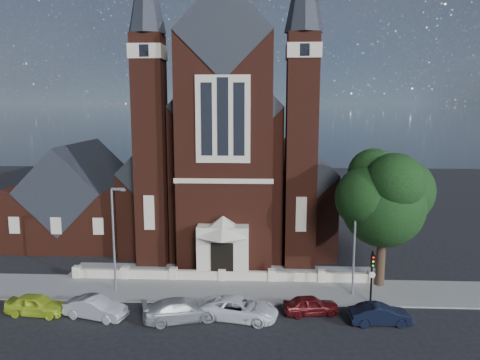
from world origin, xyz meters
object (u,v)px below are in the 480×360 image
Objects in this scene: car_silver_a at (96,308)px; car_silver_b at (181,310)px; church at (234,158)px; traffic_signal at (372,270)px; street_tree at (386,201)px; street_lamp_left at (114,233)px; car_lime_van at (36,305)px; car_dark_red at (311,305)px; parish_hall at (80,202)px; car_white_suv at (239,309)px; street_lamp_right at (356,236)px; car_navy at (380,314)px.

car_silver_b is (5.79, -0.10, 0.02)m from car_silver_a.
church reaches higher than traffic_signal.
street_tree is 17.21m from car_silver_b.
car_lime_van is at bearing -135.54° from street_lamp_left.
car_silver_a is at bearing -163.20° from street_tree.
car_dark_red is (8.71, 1.31, -0.08)m from car_silver_b.
car_silver_b is at bearing -167.08° from traffic_signal.
traffic_signal is 1.05× the size of car_dark_red.
church is at bearing 126.17° from street_tree.
street_lamp_left is at bearing 13.77° from car_silver_a.
car_lime_van is (-24.77, -5.89, -6.26)m from street_tree.
street_lamp_left is (-20.51, -1.71, -2.36)m from street_tree.
car_lime_van is at bearing 69.83° from car_silver_b.
traffic_signal is 5.14m from car_dark_red.
parish_hall is 20.44m from car_silver_a.
church is at bearing 118.20° from traffic_signal.
car_silver_b is (-14.75, -6.30, -6.23)m from street_tree.
street_lamp_left is 11.19m from car_white_suv.
street_tree reaches higher than street_lamp_right.
street_lamp_left is at bearing 77.67° from car_white_suv.
parish_hall is (-16.00, -4.94, -4.17)m from church.
street_lamp_left is 8.32m from car_silver_b.
car_dark_red is (-4.44, -1.70, -1.93)m from traffic_signal.
car_silver_a is at bearing -171.24° from traffic_signal.
parish_hall reaches higher than car_lime_van.
parish_hall reaches higher than street_lamp_right.
parish_hall is 18.87m from car_lime_van.
traffic_signal reaches higher than car_white_suv.
street_lamp_right is 1.88× the size of car_silver_a.
car_silver_a is at bearing 86.41° from car_navy.
car_lime_van is (-12.17, -23.12, -7.48)m from church.
car_silver_b is (10.02, -0.41, 0.03)m from car_lime_van.
traffic_signal reaches higher than car_dark_red.
parish_hall reaches higher than traffic_signal.
car_navy is (13.07, 0.06, -0.07)m from car_silver_b.
church is at bearing -22.25° from car_lime_van.
street_lamp_left is at bearing 175.24° from traffic_signal.
car_lime_van is at bearing 85.65° from car_navy.
street_lamp_right is 22.98m from car_lime_van.
church reaches higher than car_white_suv.
street_tree reaches higher than traffic_signal.
parish_hall is 31.20m from traffic_signal.
car_dark_red is at bearing -159.03° from traffic_signal.
car_navy reaches higher than car_dark_red.
street_lamp_right is at bearing -52.18° from car_white_suv.
parish_hall is at bearing 150.02° from traffic_signal.
car_silver_b is at bearing 88.93° from car_dark_red.
street_lamp_right is at bearing -61.96° from church.
church reaches higher than car_dark_red.
street_tree reaches higher than parish_hall.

